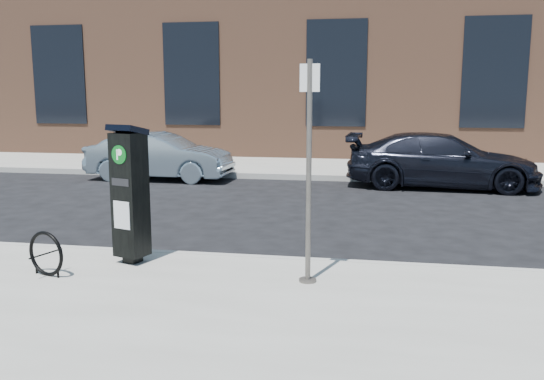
% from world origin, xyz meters
% --- Properties ---
extents(ground, '(120.00, 120.00, 0.00)m').
position_xyz_m(ground, '(0.00, 0.00, 0.00)').
color(ground, black).
rests_on(ground, ground).
extents(sidewalk_far, '(60.00, 12.00, 0.15)m').
position_xyz_m(sidewalk_far, '(0.00, 14.00, 0.07)').
color(sidewalk_far, gray).
rests_on(sidewalk_far, ground).
extents(curb_near, '(60.00, 0.12, 0.16)m').
position_xyz_m(curb_near, '(0.00, -0.02, 0.07)').
color(curb_near, '#9E9B93').
rests_on(curb_near, ground).
extents(curb_far, '(60.00, 0.12, 0.16)m').
position_xyz_m(curb_far, '(0.00, 8.02, 0.07)').
color(curb_far, '#9E9B93').
rests_on(curb_far, ground).
extents(building, '(28.00, 10.05, 8.25)m').
position_xyz_m(building, '(-0.00, 17.00, 4.15)').
color(building, brown).
rests_on(building, ground).
extents(parking_kiosk, '(0.52, 0.49, 1.83)m').
position_xyz_m(parking_kiosk, '(-1.80, -0.57, 1.09)').
color(parking_kiosk, black).
rests_on(parking_kiosk, sidewalk_near).
extents(sign_pole, '(0.23, 0.21, 2.60)m').
position_xyz_m(sign_pole, '(0.59, -0.96, 1.44)').
color(sign_pole, '#5A5550').
rests_on(sign_pole, sidewalk_near).
extents(bike_rack, '(0.55, 0.21, 0.57)m').
position_xyz_m(bike_rack, '(-2.60, -1.31, 0.43)').
color(bike_rack, black).
rests_on(bike_rack, sidewalk_near).
extents(car_silver, '(3.97, 1.46, 1.30)m').
position_xyz_m(car_silver, '(-4.48, 7.40, 0.65)').
color(car_silver, gray).
rests_on(car_silver, ground).
extents(car_dark, '(4.81, 2.15, 1.37)m').
position_xyz_m(car_dark, '(3.00, 7.40, 0.69)').
color(car_dark, black).
rests_on(car_dark, ground).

